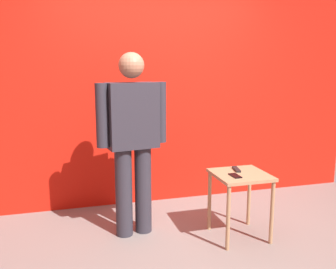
{
  "coord_description": "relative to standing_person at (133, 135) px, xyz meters",
  "views": [
    {
      "loc": [
        -1.02,
        -2.68,
        1.61
      ],
      "look_at": [
        -0.11,
        0.55,
        0.98
      ],
      "focal_mm": 39.33,
      "sensor_mm": 36.0,
      "label": 1
    }
  ],
  "objects": [
    {
      "name": "ground_plane",
      "position": [
        0.43,
        -0.64,
        -0.97
      ],
      "size": [
        12.0,
        12.0,
        0.0
      ],
      "primitive_type": "plane",
      "color": "gray"
    },
    {
      "name": "back_wall_red",
      "position": [
        0.43,
        0.86,
        0.66
      ],
      "size": [
        5.13,
        0.12,
        3.26
      ],
      "primitive_type": "cube",
      "color": "red",
      "rests_on": "ground_plane"
    },
    {
      "name": "standing_person",
      "position": [
        0.0,
        0.0,
        0.0
      ],
      "size": [
        0.69,
        0.3,
        1.73
      ],
      "color": "#2D2D38",
      "rests_on": "ground_plane"
    },
    {
      "name": "side_table",
      "position": [
        0.95,
        -0.35,
        -0.45
      ],
      "size": [
        0.49,
        0.49,
        0.62
      ],
      "color": "tan",
      "rests_on": "ground_plane"
    },
    {
      "name": "cell_phone",
      "position": [
        0.86,
        -0.42,
        -0.34
      ],
      "size": [
        0.07,
        0.15,
        0.01
      ],
      "primitive_type": "cube",
      "rotation": [
        0.0,
        0.0,
        0.03
      ],
      "color": "black",
      "rests_on": "side_table"
    },
    {
      "name": "tv_remote",
      "position": [
        0.96,
        -0.24,
        -0.33
      ],
      "size": [
        0.07,
        0.18,
        0.02
      ],
      "primitive_type": "cube",
      "rotation": [
        0.0,
        0.0,
        -0.19
      ],
      "color": "black",
      "rests_on": "side_table"
    }
  ]
}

